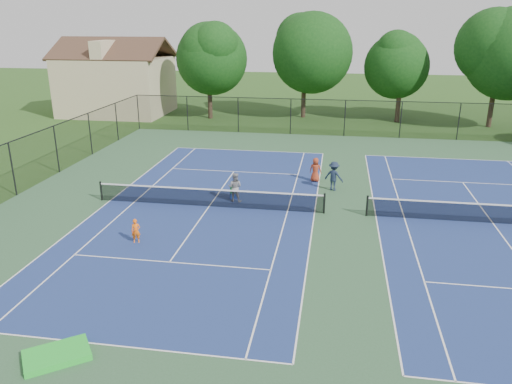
% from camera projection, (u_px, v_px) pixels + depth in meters
% --- Properties ---
extents(ground, '(140.00, 140.00, 0.00)m').
position_uv_depth(ground, '(345.00, 215.00, 24.96)').
color(ground, '#234716').
rests_on(ground, ground).
extents(court_pad, '(36.00, 36.00, 0.01)m').
position_uv_depth(court_pad, '(345.00, 215.00, 24.96)').
color(court_pad, '#2E5232').
rests_on(court_pad, ground).
extents(tennis_court_left, '(12.00, 23.83, 1.07)m').
position_uv_depth(tennis_court_left, '(209.00, 205.00, 25.99)').
color(tennis_court_left, navy).
rests_on(tennis_court_left, ground).
extents(tennis_court_right, '(12.00, 23.83, 1.07)m').
position_uv_depth(tennis_court_right, '(493.00, 221.00, 23.86)').
color(tennis_court_right, navy).
rests_on(tennis_court_right, ground).
extents(perimeter_fence, '(36.08, 36.08, 3.02)m').
position_uv_depth(perimeter_fence, '(347.00, 184.00, 24.43)').
color(perimeter_fence, black).
rests_on(perimeter_fence, ground).
extents(tree_back_a, '(6.80, 6.80, 9.15)m').
position_uv_depth(tree_back_a, '(209.00, 55.00, 47.34)').
color(tree_back_a, '#2D2116').
rests_on(tree_back_a, ground).
extents(tree_back_b, '(7.60, 7.60, 10.03)m').
position_uv_depth(tree_back_b, '(305.00, 49.00, 47.65)').
color(tree_back_b, '#2D2116').
rests_on(tree_back_b, ground).
extents(tree_back_c, '(6.00, 6.00, 8.40)m').
position_uv_depth(tree_back_c, '(402.00, 63.00, 45.71)').
color(tree_back_c, '#2D2116').
rests_on(tree_back_c, ground).
extents(tree_back_d, '(7.80, 7.80, 10.37)m').
position_uv_depth(tree_back_d, '(500.00, 49.00, 43.12)').
color(tree_back_d, '#2D2116').
rests_on(tree_back_d, ground).
extents(clapboard_house, '(10.80, 8.10, 7.65)m').
position_uv_depth(clapboard_house, '(117.00, 83.00, 50.76)').
color(clapboard_house, tan).
rests_on(clapboard_house, ground).
extents(child_player, '(0.46, 0.37, 1.09)m').
position_uv_depth(child_player, '(136.00, 231.00, 21.69)').
color(child_player, orange).
rests_on(child_player, ground).
extents(instructor, '(0.83, 0.68, 1.59)m').
position_uv_depth(instructor, '(235.00, 187.00, 26.54)').
color(instructor, gray).
rests_on(instructor, ground).
extents(bystander_b, '(1.24, 0.97, 1.69)m').
position_uv_depth(bystander_b, '(334.00, 176.00, 28.26)').
color(bystander_b, '#1A2539').
rests_on(bystander_b, ground).
extents(bystander_c, '(0.77, 0.55, 1.47)m').
position_uv_depth(bystander_c, '(315.00, 170.00, 29.85)').
color(bystander_c, '#9B351C').
rests_on(bystander_c, ground).
extents(ball_crate, '(0.43, 0.36, 0.31)m').
position_uv_depth(ball_crate, '(234.00, 195.00, 27.22)').
color(ball_crate, navy).
rests_on(ball_crate, ground).
extents(ball_hopper, '(0.36, 0.30, 0.43)m').
position_uv_depth(ball_hopper, '(233.00, 189.00, 27.09)').
color(ball_hopper, green).
rests_on(ball_hopper, ball_crate).
extents(green_tarp, '(2.13, 2.00, 0.20)m').
position_uv_depth(green_tarp, '(57.00, 355.00, 14.35)').
color(green_tarp, green).
rests_on(green_tarp, ground).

